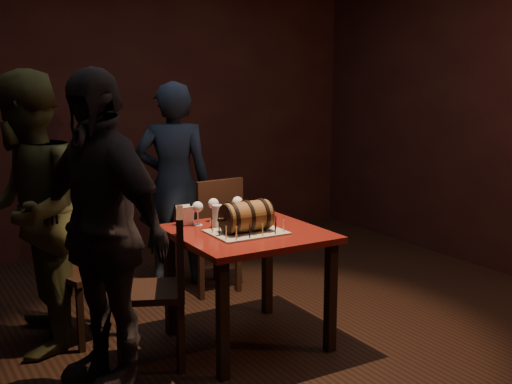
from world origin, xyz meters
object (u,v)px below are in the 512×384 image
barrel_cake (246,216)px  wine_glass_mid (213,205)px  wine_glass_right (238,203)px  person_left_rear (27,214)px  pint_of_ale (218,217)px  chair_back (214,229)px  chair_left_rear (97,259)px  pub_table (248,247)px  chair_left_front (164,279)px  person_back (174,184)px  person_left_front (100,232)px  wine_glass_left (198,208)px

barrel_cake → wine_glass_mid: (-0.04, 0.38, 0.01)m
wine_glass_right → person_left_rear: size_ratio=0.09×
pint_of_ale → chair_back: chair_back is taller
chair_back → person_left_rear: person_left_rear is taller
person_left_rear → chair_left_rear: bearing=107.8°
wine_glass_mid → chair_back: chair_back is taller
pub_table → wine_glass_mid: (-0.07, 0.33, 0.23)m
barrel_cake → chair_left_rear: barrel_cake is taller
wine_glass_mid → barrel_cake: bearing=-84.4°
chair_left_front → person_back: bearing=64.3°
person_left_front → chair_back: bearing=111.6°
wine_glass_right → pint_of_ale: wine_glass_right is taller
pub_table → pint_of_ale: bearing=127.9°
wine_glass_right → chair_left_front: bearing=-156.0°
wine_glass_mid → person_left_rear: size_ratio=0.09×
wine_glass_right → person_left_rear: person_left_rear is taller
person_left_rear → barrel_cake: bearing=75.1°
pub_table → wine_glass_right: bearing=72.7°
wine_glass_mid → chair_left_rear: chair_left_rear is taller
wine_glass_right → pub_table: bearing=-107.3°
wine_glass_mid → person_back: (0.15, 1.03, -0.03)m
chair_left_rear → person_left_front: size_ratio=0.52×
chair_left_front → chair_left_rear: bearing=109.1°
wine_glass_left → person_back: (0.29, 1.07, -0.03)m
pub_table → person_back: person_back is taller
chair_back → person_left_front: (-1.22, -1.05, 0.36)m
chair_back → wine_glass_right: bearing=-102.7°
chair_left_front → person_left_front: bearing=-167.9°
chair_left_rear → wine_glass_mid: bearing=-23.2°
wine_glass_mid → wine_glass_right: same height
wine_glass_mid → wine_glass_right: bearing=-9.5°
pint_of_ale → person_left_front: person_left_front is taller
wine_glass_right → person_left_front: person_left_front is taller
barrel_cake → person_back: person_back is taller
barrel_cake → person_left_rear: size_ratio=0.20×
pub_table → pint_of_ale: pint_of_ale is taller
pint_of_ale → person_back: size_ratio=0.09×
wine_glass_left → wine_glass_mid: bearing=17.1°
wine_glass_left → person_left_rear: size_ratio=0.09×
barrel_cake → wine_glass_mid: size_ratio=2.19×
pub_table → wine_glass_left: 0.42m
wine_glass_left → wine_glass_right: (0.31, 0.01, 0.00)m
wine_glass_left → chair_left_rear: size_ratio=0.17×
pint_of_ale → person_left_front: 0.88m
barrel_cake → wine_glass_left: barrel_cake is taller
wine_glass_mid → chair_left_rear: (-0.72, 0.31, -0.34)m
chair_left_front → person_left_rear: (-0.65, 0.61, 0.36)m
chair_back → person_left_front: 1.65m
wine_glass_right → barrel_cake: bearing=-110.5°
wine_glass_mid → chair_left_front: (-0.50, -0.32, -0.34)m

